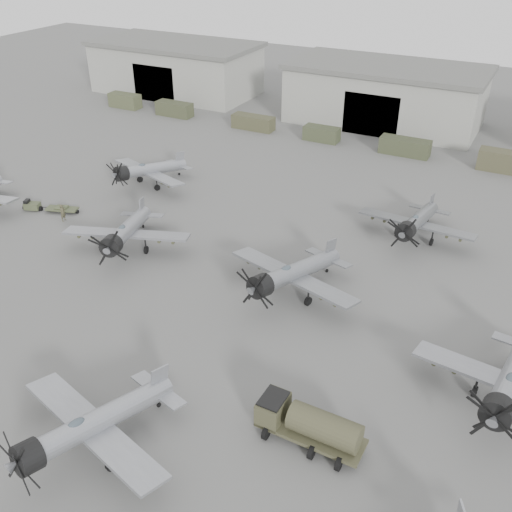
{
  "coord_description": "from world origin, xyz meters",
  "views": [
    {
      "loc": [
        22.31,
        -23.62,
        27.94
      ],
      "look_at": [
        2.96,
        13.74,
        2.5
      ],
      "focal_mm": 40.0,
      "sensor_mm": 36.0,
      "label": 1
    }
  ],
  "objects_px": {
    "aircraft_mid_1": "(125,232)",
    "fuel_tanker": "(309,423)",
    "aircraft_near_1": "(87,427)",
    "aircraft_mid_2": "(290,274)",
    "tug_trailer": "(44,207)",
    "aircraft_mid_3": "(510,382)",
    "ground_crew": "(63,213)",
    "aircraft_far_1": "(416,222)",
    "aircraft_far_0": "(146,170)"
  },
  "relations": [
    {
      "from": "aircraft_mid_3",
      "to": "ground_crew",
      "type": "height_order",
      "value": "aircraft_mid_3"
    },
    {
      "from": "aircraft_mid_2",
      "to": "aircraft_mid_3",
      "type": "xyz_separation_m",
      "value": [
        17.69,
        -5.16,
        0.04
      ]
    },
    {
      "from": "aircraft_far_1",
      "to": "tug_trailer",
      "type": "xyz_separation_m",
      "value": [
        -37.45,
        -11.9,
        -1.64
      ]
    },
    {
      "from": "aircraft_mid_2",
      "to": "aircraft_far_0",
      "type": "bearing_deg",
      "value": 167.72
    },
    {
      "from": "aircraft_near_1",
      "to": "tug_trailer",
      "type": "distance_m",
      "value": 35.17
    },
    {
      "from": "aircraft_near_1",
      "to": "tug_trailer",
      "type": "xyz_separation_m",
      "value": [
        -26.74,
        22.77,
        -1.74
      ]
    },
    {
      "from": "aircraft_far_1",
      "to": "ground_crew",
      "type": "bearing_deg",
      "value": -155.7
    },
    {
      "from": "aircraft_mid_3",
      "to": "aircraft_far_1",
      "type": "bearing_deg",
      "value": 125.69
    },
    {
      "from": "ground_crew",
      "to": "aircraft_mid_2",
      "type": "bearing_deg",
      "value": -94.29
    },
    {
      "from": "aircraft_mid_1",
      "to": "tug_trailer",
      "type": "height_order",
      "value": "aircraft_mid_1"
    },
    {
      "from": "aircraft_mid_1",
      "to": "aircraft_mid_2",
      "type": "height_order",
      "value": "aircraft_mid_2"
    },
    {
      "from": "aircraft_near_1",
      "to": "aircraft_far_1",
      "type": "bearing_deg",
      "value": 88.14
    },
    {
      "from": "aircraft_near_1",
      "to": "aircraft_mid_1",
      "type": "height_order",
      "value": "aircraft_mid_1"
    },
    {
      "from": "aircraft_mid_3",
      "to": "ground_crew",
      "type": "distance_m",
      "value": 45.14
    },
    {
      "from": "aircraft_mid_2",
      "to": "aircraft_far_0",
      "type": "height_order",
      "value": "aircraft_mid_2"
    },
    {
      "from": "tug_trailer",
      "to": "aircraft_mid_1",
      "type": "bearing_deg",
      "value": -30.51
    },
    {
      "from": "aircraft_far_0",
      "to": "aircraft_far_1",
      "type": "height_order",
      "value": "aircraft_far_1"
    },
    {
      "from": "aircraft_near_1",
      "to": "aircraft_far_0",
      "type": "xyz_separation_m",
      "value": [
        -20.6,
        33.24,
        -0.14
      ]
    },
    {
      "from": "aircraft_mid_3",
      "to": "aircraft_far_0",
      "type": "relative_size",
      "value": 1.12
    },
    {
      "from": "aircraft_mid_3",
      "to": "aircraft_far_0",
      "type": "bearing_deg",
      "value": 163.53
    },
    {
      "from": "aircraft_mid_1",
      "to": "fuel_tanker",
      "type": "height_order",
      "value": "aircraft_mid_1"
    },
    {
      "from": "aircraft_mid_3",
      "to": "aircraft_far_1",
      "type": "height_order",
      "value": "aircraft_mid_3"
    },
    {
      "from": "aircraft_far_0",
      "to": "ground_crew",
      "type": "xyz_separation_m",
      "value": [
        -2.53,
        -11.23,
        -1.11
      ]
    },
    {
      "from": "aircraft_near_1",
      "to": "aircraft_mid_2",
      "type": "relative_size",
      "value": 0.97
    },
    {
      "from": "aircraft_near_1",
      "to": "fuel_tanker",
      "type": "relative_size",
      "value": 1.79
    },
    {
      "from": "aircraft_far_1",
      "to": "fuel_tanker",
      "type": "xyz_separation_m",
      "value": [
        0.47,
        -27.79,
        -0.61
      ]
    },
    {
      "from": "aircraft_mid_1",
      "to": "tug_trailer",
      "type": "distance_m",
      "value": 14.13
    },
    {
      "from": "aircraft_mid_3",
      "to": "ground_crew",
      "type": "xyz_separation_m",
      "value": [
        -44.6,
        6.84,
        -1.35
      ]
    },
    {
      "from": "aircraft_mid_3",
      "to": "aircraft_far_0",
      "type": "xyz_separation_m",
      "value": [
        -42.07,
        18.07,
        -0.24
      ]
    },
    {
      "from": "aircraft_far_1",
      "to": "fuel_tanker",
      "type": "distance_m",
      "value": 27.8
    },
    {
      "from": "aircraft_mid_2",
      "to": "aircraft_mid_3",
      "type": "relative_size",
      "value": 0.98
    },
    {
      "from": "aircraft_mid_3",
      "to": "aircraft_far_1",
      "type": "distance_m",
      "value": 22.27
    },
    {
      "from": "aircraft_far_1",
      "to": "ground_crew",
      "type": "xyz_separation_m",
      "value": [
        -33.84,
        -12.65,
        -1.16
      ]
    },
    {
      "from": "aircraft_near_1",
      "to": "aircraft_far_0",
      "type": "relative_size",
      "value": 1.07
    },
    {
      "from": "tug_trailer",
      "to": "ground_crew",
      "type": "xyz_separation_m",
      "value": [
        3.61,
        -0.76,
        0.49
      ]
    },
    {
      "from": "aircraft_near_1",
      "to": "tug_trailer",
      "type": "relative_size",
      "value": 2.02
    },
    {
      "from": "tug_trailer",
      "to": "ground_crew",
      "type": "distance_m",
      "value": 3.72
    },
    {
      "from": "aircraft_near_1",
      "to": "ground_crew",
      "type": "relative_size",
      "value": 6.45
    },
    {
      "from": "aircraft_near_1",
      "to": "tug_trailer",
      "type": "height_order",
      "value": "aircraft_near_1"
    },
    {
      "from": "fuel_tanker",
      "to": "tug_trailer",
      "type": "xyz_separation_m",
      "value": [
        -37.92,
        15.89,
        -1.03
      ]
    },
    {
      "from": "tug_trailer",
      "to": "aircraft_far_0",
      "type": "bearing_deg",
      "value": 41.11
    },
    {
      "from": "aircraft_mid_1",
      "to": "aircraft_mid_3",
      "type": "xyz_separation_m",
      "value": [
        34.5,
        -4.67,
        0.1
      ]
    },
    {
      "from": "aircraft_mid_1",
      "to": "aircraft_mid_3",
      "type": "height_order",
      "value": "aircraft_mid_3"
    },
    {
      "from": "aircraft_near_1",
      "to": "ground_crew",
      "type": "distance_m",
      "value": 31.96
    },
    {
      "from": "ground_crew",
      "to": "aircraft_mid_1",
      "type": "bearing_deg",
      "value": -102.83
    },
    {
      "from": "aircraft_near_1",
      "to": "aircraft_mid_3",
      "type": "bearing_deg",
      "value": 50.55
    },
    {
      "from": "aircraft_mid_2",
      "to": "aircraft_far_1",
      "type": "height_order",
      "value": "aircraft_mid_2"
    },
    {
      "from": "aircraft_far_1",
      "to": "fuel_tanker",
      "type": "relative_size",
      "value": 1.71
    },
    {
      "from": "aircraft_near_1",
      "to": "aircraft_far_1",
      "type": "xyz_separation_m",
      "value": [
        10.7,
        34.67,
        -0.1
      ]
    },
    {
      "from": "aircraft_near_1",
      "to": "aircraft_far_1",
      "type": "relative_size",
      "value": 1.05
    }
  ]
}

